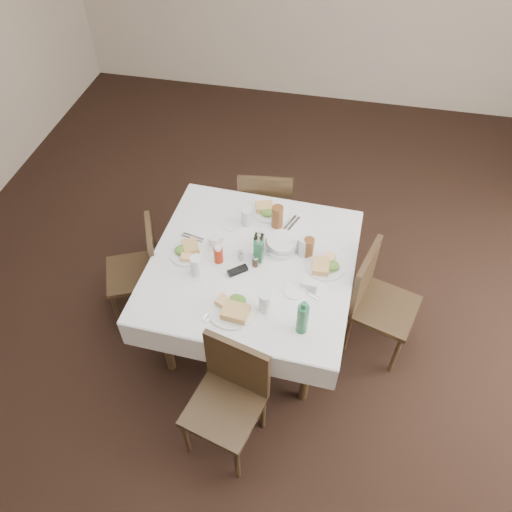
{
  "coord_description": "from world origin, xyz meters",
  "views": [
    {
      "loc": [
        0.27,
        -2.13,
        3.26
      ],
      "look_at": [
        -0.18,
        0.04,
        0.8
      ],
      "focal_mm": 35.0,
      "sensor_mm": 36.0,
      "label": 1
    }
  ],
  "objects_px": {
    "dining_table": "(252,270)",
    "water_e": "(304,246)",
    "chair_north": "(265,206)",
    "water_n": "(246,217)",
    "chair_west": "(143,265)",
    "water_w": "(197,266)",
    "water_s": "(265,302)",
    "oil_cruet_green": "(258,250)",
    "ketchup_bottle": "(218,255)",
    "chair_south": "(230,391)",
    "oil_cruet_dark": "(259,245)",
    "coffee_mug": "(214,242)",
    "green_bottle": "(302,318)",
    "chair_east": "(375,297)",
    "bread_basket": "(282,244)"
  },
  "relations": [
    {
      "from": "dining_table",
      "to": "water_e",
      "type": "distance_m",
      "value": 0.38
    },
    {
      "from": "chair_north",
      "to": "water_n",
      "type": "height_order",
      "value": "water_n"
    },
    {
      "from": "chair_north",
      "to": "chair_west",
      "type": "height_order",
      "value": "chair_north"
    },
    {
      "from": "water_w",
      "to": "water_e",
      "type": "bearing_deg",
      "value": 25.6
    },
    {
      "from": "dining_table",
      "to": "chair_west",
      "type": "relative_size",
      "value": 1.69
    },
    {
      "from": "water_s",
      "to": "water_e",
      "type": "relative_size",
      "value": 1.0
    },
    {
      "from": "water_e",
      "to": "oil_cruet_green",
      "type": "relative_size",
      "value": 0.61
    },
    {
      "from": "oil_cruet_green",
      "to": "water_w",
      "type": "bearing_deg",
      "value": -152.47
    },
    {
      "from": "chair_north",
      "to": "ketchup_bottle",
      "type": "distance_m",
      "value": 0.94
    },
    {
      "from": "chair_south",
      "to": "water_n",
      "type": "relative_size",
      "value": 6.41
    },
    {
      "from": "chair_west",
      "to": "water_s",
      "type": "xyz_separation_m",
      "value": [
        1.0,
        -0.41,
        0.36
      ]
    },
    {
      "from": "chair_north",
      "to": "oil_cruet_dark",
      "type": "height_order",
      "value": "oil_cruet_dark"
    },
    {
      "from": "water_e",
      "to": "chair_south",
      "type": "bearing_deg",
      "value": -106.58
    },
    {
      "from": "oil_cruet_dark",
      "to": "water_e",
      "type": "bearing_deg",
      "value": 15.65
    },
    {
      "from": "water_n",
      "to": "coffee_mug",
      "type": "xyz_separation_m",
      "value": [
        -0.17,
        -0.25,
        -0.03
      ]
    },
    {
      "from": "water_n",
      "to": "water_e",
      "type": "distance_m",
      "value": 0.48
    },
    {
      "from": "chair_west",
      "to": "oil_cruet_green",
      "type": "xyz_separation_m",
      "value": [
        0.88,
        -0.03,
        0.39
      ]
    },
    {
      "from": "water_s",
      "to": "water_w",
      "type": "bearing_deg",
      "value": 158.3
    },
    {
      "from": "water_s",
      "to": "water_e",
      "type": "distance_m",
      "value": 0.53
    },
    {
      "from": "green_bottle",
      "to": "water_s",
      "type": "bearing_deg",
      "value": 156.56
    },
    {
      "from": "water_s",
      "to": "water_w",
      "type": "xyz_separation_m",
      "value": [
        -0.49,
        0.19,
        0.0
      ]
    },
    {
      "from": "chair_north",
      "to": "oil_cruet_dark",
      "type": "relative_size",
      "value": 3.64
    },
    {
      "from": "water_e",
      "to": "ketchup_bottle",
      "type": "distance_m",
      "value": 0.57
    },
    {
      "from": "oil_cruet_green",
      "to": "green_bottle",
      "type": "relative_size",
      "value": 0.88
    },
    {
      "from": "water_n",
      "to": "water_e",
      "type": "height_order",
      "value": "water_e"
    },
    {
      "from": "coffee_mug",
      "to": "water_e",
      "type": "bearing_deg",
      "value": 5.13
    },
    {
      "from": "water_n",
      "to": "ketchup_bottle",
      "type": "relative_size",
      "value": 1.02
    },
    {
      "from": "chair_south",
      "to": "chair_east",
      "type": "relative_size",
      "value": 0.99
    },
    {
      "from": "chair_north",
      "to": "chair_south",
      "type": "xyz_separation_m",
      "value": [
        0.11,
        -1.64,
        -0.01
      ]
    },
    {
      "from": "chair_east",
      "to": "ketchup_bottle",
      "type": "distance_m",
      "value": 1.13
    },
    {
      "from": "oil_cruet_green",
      "to": "green_bottle",
      "type": "distance_m",
      "value": 0.61
    },
    {
      "from": "dining_table",
      "to": "bread_basket",
      "type": "relative_size",
      "value": 6.01
    },
    {
      "from": "chair_east",
      "to": "coffee_mug",
      "type": "distance_m",
      "value": 1.17
    },
    {
      "from": "bread_basket",
      "to": "green_bottle",
      "type": "height_order",
      "value": "green_bottle"
    },
    {
      "from": "water_e",
      "to": "oil_cruet_dark",
      "type": "xyz_separation_m",
      "value": [
        -0.29,
        -0.08,
        0.03
      ]
    },
    {
      "from": "chair_north",
      "to": "oil_cruet_dark",
      "type": "xyz_separation_m",
      "value": [
        0.1,
        -0.77,
        0.36
      ]
    },
    {
      "from": "water_e",
      "to": "ketchup_bottle",
      "type": "relative_size",
      "value": 1.06
    },
    {
      "from": "ketchup_bottle",
      "to": "chair_east",
      "type": "bearing_deg",
      "value": 6.41
    },
    {
      "from": "chair_north",
      "to": "water_n",
      "type": "xyz_separation_m",
      "value": [
        -0.05,
        -0.49,
        0.32
      ]
    },
    {
      "from": "bread_basket",
      "to": "oil_cruet_green",
      "type": "relative_size",
      "value": 1.0
    },
    {
      "from": "chair_west",
      "to": "oil_cruet_green",
      "type": "height_order",
      "value": "oil_cruet_green"
    },
    {
      "from": "coffee_mug",
      "to": "oil_cruet_green",
      "type": "bearing_deg",
      "value": -11.88
    },
    {
      "from": "water_e",
      "to": "water_s",
      "type": "bearing_deg",
      "value": -107.93
    },
    {
      "from": "water_e",
      "to": "oil_cruet_dark",
      "type": "bearing_deg",
      "value": -164.35
    },
    {
      "from": "chair_west",
      "to": "water_s",
      "type": "height_order",
      "value": "water_s"
    },
    {
      "from": "dining_table",
      "to": "chair_west",
      "type": "bearing_deg",
      "value": 176.63
    },
    {
      "from": "chair_south",
      "to": "oil_cruet_green",
      "type": "relative_size",
      "value": 3.78
    },
    {
      "from": "chair_east",
      "to": "oil_cruet_green",
      "type": "xyz_separation_m",
      "value": [
        -0.82,
        -0.06,
        0.36
      ]
    },
    {
      "from": "chair_north",
      "to": "oil_cruet_green",
      "type": "height_order",
      "value": "oil_cruet_green"
    },
    {
      "from": "chair_north",
      "to": "bread_basket",
      "type": "height_order",
      "value": "chair_north"
    }
  ]
}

